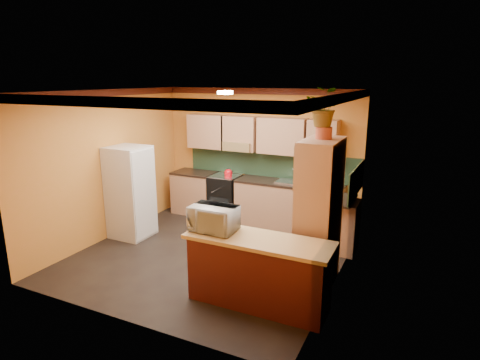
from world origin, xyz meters
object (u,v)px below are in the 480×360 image
base_cabinets_back (252,201)px  pantry (319,214)px  stove (225,197)px  fridge (130,192)px  breakfast_bar (258,274)px  microwave (214,218)px

base_cabinets_back → pantry: (1.87, -1.95, 0.61)m
base_cabinets_back → stove: stove is taller
fridge → breakfast_bar: (3.07, -1.19, -0.41)m
fridge → microwave: (2.42, -1.19, 0.25)m
base_cabinets_back → breakfast_bar: 3.15m
fridge → microwave: bearing=-26.1°
fridge → microwave: size_ratio=2.82×
base_cabinets_back → pantry: size_ratio=1.74×
fridge → stove: bearing=56.4°
base_cabinets_back → fridge: 2.44m
base_cabinets_back → stove: size_ratio=4.01×
pantry → microwave: (-1.18, -0.90, 0.05)m
pantry → breakfast_bar: size_ratio=1.17×
fridge → breakfast_bar: fridge is taller
stove → fridge: bearing=-123.6°
pantry → base_cabinets_back: bearing=133.7°
pantry → microwave: size_ratio=3.49×
base_cabinets_back → stove: 0.63m
stove → microwave: 3.21m
stove → pantry: pantry is taller
stove → breakfast_bar: size_ratio=0.51×
pantry → breakfast_bar: bearing=-120.4°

